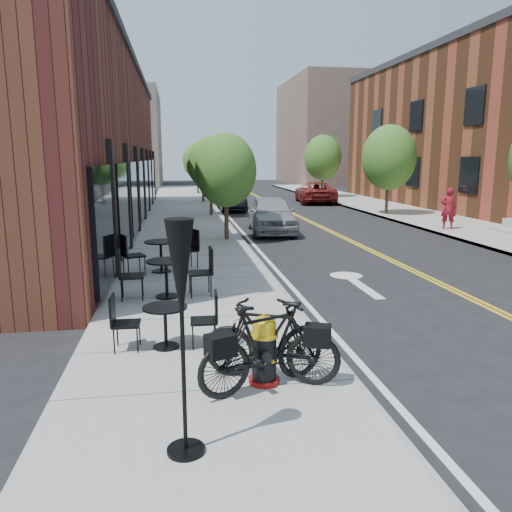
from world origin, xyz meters
TOP-DOWN VIEW (x-y plane):
  - ground at (0.00, 0.00)m, footprint 120.00×120.00m
  - sidewalk_near at (-2.00, 10.00)m, footprint 4.00×70.00m
  - sidewalk_far at (10.00, 10.00)m, footprint 4.00×70.00m
  - building_near at (-6.50, 14.00)m, footprint 5.00×28.00m
  - bg_building_left at (-8.00, 48.00)m, footprint 8.00×14.00m
  - bg_building_right at (16.00, 50.00)m, footprint 10.00×16.00m
  - tree_near_a at (-0.60, 9.00)m, footprint 2.20×2.20m
  - tree_near_b at (-0.60, 17.00)m, footprint 2.30×2.30m
  - tree_near_c at (-0.60, 25.00)m, footprint 2.10×2.10m
  - tree_near_d at (-0.60, 33.00)m, footprint 2.40×2.40m
  - tree_far_b at (8.60, 16.00)m, footprint 2.80×2.80m
  - tree_far_c at (8.60, 28.00)m, footprint 2.80×2.80m
  - fire_hydrant at (-1.29, -2.90)m, footprint 0.48×0.48m
  - bicycle_left at (-1.20, -2.85)m, footprint 1.92×1.22m
  - bicycle_right at (-1.31, -3.05)m, footprint 1.97×1.24m
  - bistro_set_a at (-2.60, -1.43)m, footprint 1.61×0.72m
  - bistro_set_b at (-2.63, 1.50)m, footprint 1.95×0.88m
  - bistro_set_c at (-2.82, 3.98)m, footprint 2.00×1.18m
  - patio_umbrella at (-2.35, -4.35)m, footprint 0.39×0.39m
  - parked_car_a at (1.47, 11.18)m, footprint 2.12×4.59m
  - parked_car_b at (0.80, 20.14)m, footprint 1.48×4.12m
  - parked_car_c at (0.87, 26.39)m, footprint 2.01×4.71m
  - parked_car_far at (6.98, 24.13)m, footprint 2.99×5.37m
  - pedestrian at (8.82, 10.26)m, footprint 0.73×0.62m

SIDE VIEW (x-z plane):
  - ground at x=0.00m, z-range 0.00..0.00m
  - sidewalk_near at x=-2.00m, z-range 0.00..0.12m
  - sidewalk_far at x=10.00m, z-range 0.00..0.12m
  - bistro_set_a at x=-2.60m, z-range 0.12..0.99m
  - fire_hydrant at x=-1.29m, z-range 0.09..1.05m
  - bistro_set_b at x=-2.63m, z-range 0.12..1.17m
  - bistro_set_c at x=-2.82m, z-range 0.12..1.18m
  - parked_car_b at x=0.80m, z-range 0.00..1.35m
  - parked_car_c at x=0.87m, z-range 0.00..1.35m
  - bicycle_left at x=-1.20m, z-range 0.12..1.24m
  - bicycle_right at x=-1.31m, z-range 0.12..1.27m
  - parked_car_far at x=6.98m, z-range 0.00..1.42m
  - parked_car_a at x=1.47m, z-range 0.00..1.52m
  - pedestrian at x=8.82m, z-range 0.12..1.83m
  - patio_umbrella at x=-2.35m, z-range 0.64..3.03m
  - tree_near_c at x=-0.60m, z-range 0.69..4.37m
  - tree_near_a at x=-0.60m, z-range 0.70..4.51m
  - tree_near_b at x=-0.60m, z-range 0.72..4.70m
  - tree_near_d at x=-0.60m, z-range 0.73..4.85m
  - tree_far_b at x=8.60m, z-range 0.75..5.37m
  - tree_far_c at x=8.60m, z-range 0.75..5.37m
  - building_near at x=-6.50m, z-range 0.00..7.00m
  - bg_building_left at x=-8.00m, z-range 0.00..10.00m
  - bg_building_right at x=16.00m, z-range 0.00..12.00m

